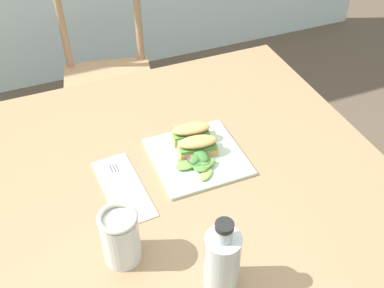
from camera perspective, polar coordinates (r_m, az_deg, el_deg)
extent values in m
cube|color=#997551|center=(1.25, -2.94, -4.14)|extent=(1.17, 1.02, 0.03)
cube|color=#2D2D33|center=(1.96, 7.27, 0.96)|extent=(0.07, 0.07, 0.71)
cylinder|color=tan|center=(2.14, -13.81, -0.79)|extent=(0.03, 0.03, 0.43)
cylinder|color=tan|center=(2.14, -4.78, 0.39)|extent=(0.03, 0.03, 0.43)
cylinder|color=tan|center=(2.41, -13.93, 4.55)|extent=(0.03, 0.03, 0.43)
cylinder|color=tan|center=(2.41, -5.87, 5.62)|extent=(0.03, 0.03, 0.43)
cube|color=tan|center=(2.13, -10.30, 7.31)|extent=(0.47, 0.47, 0.02)
cylinder|color=tan|center=(2.19, -15.85, 14.03)|extent=(0.03, 0.03, 0.42)
cylinder|color=tan|center=(2.19, -6.73, 15.26)|extent=(0.03, 0.03, 0.42)
cube|color=beige|center=(1.28, 0.68, -1.61)|extent=(0.25, 0.25, 0.01)
cube|color=tan|center=(1.27, 0.70, -0.83)|extent=(0.11, 0.06, 0.02)
cube|color=#518438|center=(1.26, 0.64, -0.11)|extent=(0.11, 0.07, 0.01)
ellipsoid|color=tan|center=(1.25, 0.71, 0.30)|extent=(0.12, 0.06, 0.02)
cube|color=tan|center=(1.31, -0.10, 0.82)|extent=(0.11, 0.06, 0.02)
cube|color=#518438|center=(1.31, -0.16, 1.52)|extent=(0.11, 0.07, 0.01)
ellipsoid|color=tan|center=(1.29, -0.10, 1.94)|extent=(0.12, 0.06, 0.02)
ellipsoid|color=#3D7033|center=(1.24, 0.98, -2.28)|extent=(0.06, 0.06, 0.02)
ellipsoid|color=#6B9E47|center=(1.23, 1.90, -2.57)|extent=(0.07, 0.05, 0.01)
ellipsoid|color=#3D7033|center=(1.24, 1.13, -1.44)|extent=(0.04, 0.06, 0.02)
ellipsoid|color=#84A84C|center=(1.21, 1.75, -3.79)|extent=(0.06, 0.05, 0.01)
ellipsoid|color=#6B9E47|center=(1.23, 0.86, -2.01)|extent=(0.04, 0.04, 0.01)
ellipsoid|color=#3D7033|center=(1.27, 1.34, -1.06)|extent=(0.04, 0.07, 0.02)
ellipsoid|color=#518438|center=(1.26, -0.13, -1.38)|extent=(0.07, 0.04, 0.02)
ellipsoid|color=#3D7033|center=(1.23, 1.02, -1.93)|extent=(0.07, 0.07, 0.01)
ellipsoid|color=#602D47|center=(1.23, 0.40, -2.03)|extent=(0.06, 0.06, 0.01)
ellipsoid|color=#3D7033|center=(1.23, 0.43, -1.91)|extent=(0.05, 0.05, 0.02)
ellipsoid|color=#518438|center=(1.26, -0.82, -1.75)|extent=(0.07, 0.06, 0.01)
ellipsoid|color=#518438|center=(1.22, 1.06, -2.86)|extent=(0.06, 0.06, 0.01)
ellipsoid|color=#518438|center=(1.23, 0.90, -2.01)|extent=(0.07, 0.07, 0.01)
ellipsoid|color=#602D47|center=(1.27, 0.53, -0.87)|extent=(0.06, 0.06, 0.02)
ellipsoid|color=#6B9E47|center=(1.23, -0.75, -2.64)|extent=(0.06, 0.04, 0.01)
cube|color=silver|center=(1.21, -8.57, -5.46)|extent=(0.11, 0.26, 0.00)
cube|color=silver|center=(1.19, -8.25, -6.07)|extent=(0.02, 0.14, 0.00)
cube|color=silver|center=(1.25, -9.58, -3.21)|extent=(0.03, 0.05, 0.00)
cube|color=#38383D|center=(1.26, -9.33, -2.84)|extent=(0.00, 0.03, 0.00)
cube|color=#38383D|center=(1.26, -9.68, -2.95)|extent=(0.00, 0.03, 0.00)
cube|color=#38383D|center=(1.26, -10.02, -3.05)|extent=(0.00, 0.03, 0.00)
cylinder|color=black|center=(0.99, 3.68, -15.15)|extent=(0.07, 0.07, 0.11)
cylinder|color=#B2BCB7|center=(0.97, 3.74, -14.40)|extent=(0.07, 0.07, 0.15)
cylinder|color=#B2BCB7|center=(0.89, 4.00, -11.05)|extent=(0.03, 0.03, 0.03)
cylinder|color=black|center=(0.87, 4.07, -10.13)|extent=(0.04, 0.04, 0.01)
cylinder|color=gold|center=(1.04, -8.78, -11.97)|extent=(0.08, 0.08, 0.10)
cylinder|color=silver|center=(1.03, -8.86, -11.54)|extent=(0.09, 0.09, 0.13)
torus|color=#B7B29E|center=(0.97, -9.28, -9.06)|extent=(0.09, 0.09, 0.01)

